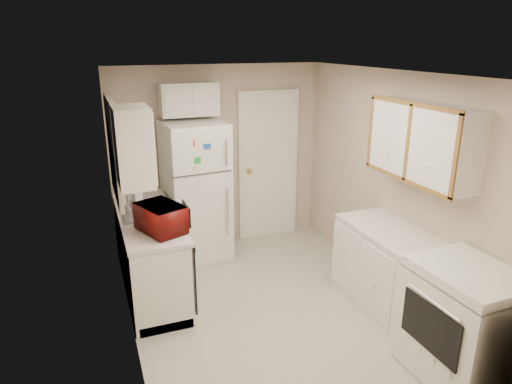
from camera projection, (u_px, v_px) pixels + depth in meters
name	position (u px, v px, depth m)	size (l,w,h in m)	color
floor	(273.00, 311.00, 4.76)	(3.80, 3.80, 0.00)	beige
ceiling	(276.00, 74.00, 4.00)	(3.80, 3.80, 0.00)	white
wall_left	(124.00, 222.00, 3.91)	(3.80, 3.80, 0.00)	#C1AC96
wall_right	(395.00, 187.00, 4.85)	(3.80, 3.80, 0.00)	#C1AC96
wall_back	(219.00, 157.00, 6.06)	(2.80, 2.80, 0.00)	#C1AC96
wall_front	(400.00, 304.00, 2.69)	(2.80, 2.80, 0.00)	#C1AC96
left_counter	(150.00, 252.00, 5.04)	(0.60, 1.80, 0.90)	silver
dishwasher	(188.00, 269.00, 4.59)	(0.03, 0.58, 0.72)	black
sink	(146.00, 213.00, 5.05)	(0.54, 0.74, 0.16)	gray
microwave	(161.00, 217.00, 4.43)	(0.28, 0.50, 0.33)	maroon
soap_bottle	(137.00, 195.00, 5.21)	(0.09, 0.09, 0.20)	beige
window_blinds	(115.00, 150.00, 4.72)	(0.10, 0.98, 1.08)	silver
upper_cabinet_left	(133.00, 147.00, 3.96)	(0.30, 0.45, 0.70)	silver
refrigerator	(196.00, 192.00, 5.69)	(0.72, 0.70, 1.76)	silver
cabinet_over_fridge	(189.00, 99.00, 5.54)	(0.70, 0.30, 0.40)	silver
interior_door	(268.00, 166.00, 6.32)	(0.86, 0.06, 2.08)	silver
right_counter	(415.00, 290.00, 4.28)	(0.60, 2.00, 0.90)	silver
stove	(463.00, 324.00, 3.69)	(0.67, 0.82, 1.00)	silver
upper_cabinet_right	(422.00, 142.00, 4.17)	(0.30, 1.20, 0.70)	silver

